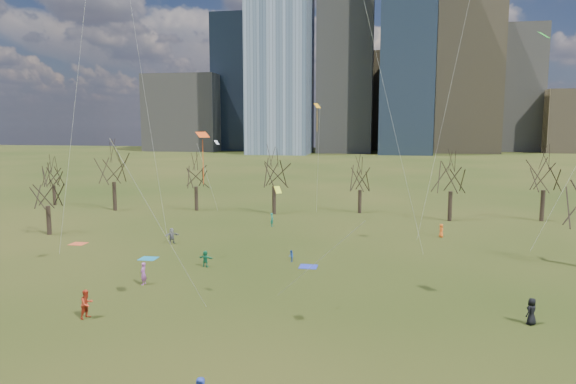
% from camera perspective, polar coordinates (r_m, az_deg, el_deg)
% --- Properties ---
extents(ground, '(500.00, 500.00, 0.00)m').
position_cam_1_polar(ground, '(34.14, -3.64, -14.40)').
color(ground, black).
rests_on(ground, ground).
extents(downtown_skyline, '(212.50, 78.00, 118.00)m').
position_cam_1_polar(downtown_skyline, '(243.02, 7.89, 13.68)').
color(downtown_skyline, slate).
rests_on(downtown_skyline, ground).
extents(bare_tree_row, '(113.04, 29.80, 9.50)m').
position_cam_1_polar(bare_tree_row, '(68.72, 3.62, 1.99)').
color(bare_tree_row, black).
rests_on(bare_tree_row, ground).
extents(blanket_teal, '(1.60, 1.50, 0.03)m').
position_cam_1_polar(blanket_teal, '(51.15, -15.25, -7.14)').
color(blanket_teal, '#197199').
rests_on(blanket_teal, ground).
extents(blanket_navy, '(1.60, 1.50, 0.03)m').
position_cam_1_polar(blanket_navy, '(46.71, 2.27, -8.28)').
color(blanket_navy, '#2633B2').
rests_on(blanket_navy, ground).
extents(blanket_crimson, '(1.60, 1.50, 0.03)m').
position_cam_1_polar(blanket_crimson, '(59.69, -22.28, -5.35)').
color(blanket_crimson, '#CE4D29').
rests_on(blanket_crimson, ground).
extents(person_2, '(0.99, 1.12, 1.93)m').
position_cam_1_polar(person_2, '(37.13, -21.46, -11.50)').
color(person_2, red).
rests_on(person_2, ground).
extents(person_5, '(1.45, 0.68, 1.51)m').
position_cam_1_polar(person_5, '(47.04, -9.17, -7.33)').
color(person_5, '#1B7B4F').
rests_on(person_5, ground).
extents(person_6, '(1.00, 0.99, 1.75)m').
position_cam_1_polar(person_6, '(37.09, 25.44, -11.89)').
color(person_6, black).
rests_on(person_6, ground).
extents(person_7, '(0.45, 0.67, 1.81)m').
position_cam_1_polar(person_7, '(43.06, -15.78, -8.72)').
color(person_7, '#A150A1').
rests_on(person_7, ground).
extents(person_8, '(0.52, 0.61, 1.09)m').
position_cam_1_polar(person_8, '(48.19, 0.34, -7.13)').
color(person_8, '#2957B2').
rests_on(person_8, ground).
extents(person_11, '(1.57, 1.29, 1.68)m').
position_cam_1_polar(person_11, '(56.74, -12.79, -4.76)').
color(person_11, slate).
rests_on(person_11, ground).
extents(person_12, '(0.54, 0.78, 1.53)m').
position_cam_1_polar(person_12, '(60.89, 16.66, -4.13)').
color(person_12, orange).
rests_on(person_12, ground).
extents(person_13, '(0.50, 0.67, 1.69)m').
position_cam_1_polar(person_13, '(64.48, -1.79, -3.10)').
color(person_13, '#19715A').
rests_on(person_13, ground).
extents(kites_airborne, '(70.18, 45.90, 33.61)m').
position_cam_1_polar(kites_airborne, '(43.75, 6.63, 8.42)').
color(kites_airborne, '#EB4D13').
rests_on(kites_airborne, ground).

